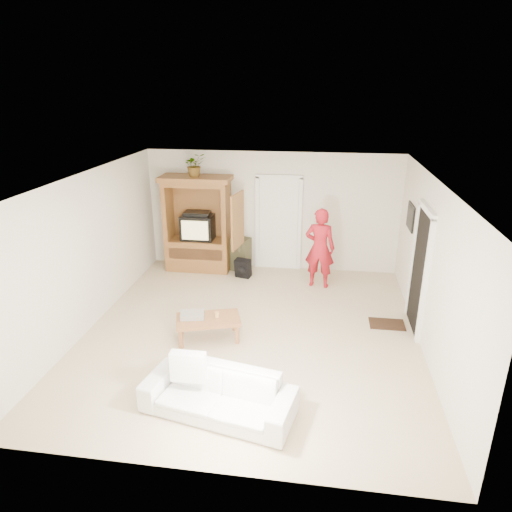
{
  "coord_description": "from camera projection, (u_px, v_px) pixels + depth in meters",
  "views": [
    {
      "loc": [
        1.06,
        -6.66,
        3.91
      ],
      "look_at": [
        -0.0,
        0.6,
        1.15
      ],
      "focal_mm": 32.0,
      "sensor_mm": 36.0,
      "label": 1
    }
  ],
  "objects": [
    {
      "name": "coffee_table",
      "position": [
        208.0,
        321.0,
        7.37
      ],
      "size": [
        1.14,
        0.84,
        0.38
      ],
      "rotation": [
        0.0,
        0.0,
        0.3
      ],
      "color": "#A16937",
      "rests_on": "floor"
    },
    {
      "name": "backpack_black",
      "position": [
        243.0,
        269.0,
        9.81
      ],
      "size": [
        0.36,
        0.27,
        0.4
      ],
      "primitive_type": null,
      "rotation": [
        0.0,
        0.0,
        -0.26
      ],
      "color": "black",
      "rests_on": "floor"
    },
    {
      "name": "framed_picture",
      "position": [
        411.0,
        217.0,
        8.51
      ],
      "size": [
        0.03,
        0.6,
        0.48
      ],
      "primitive_type": "cube",
      "color": "black",
      "rests_on": "wall_right"
    },
    {
      "name": "wall_front",
      "position": [
        203.0,
        370.0,
        4.45
      ],
      "size": [
        5.5,
        0.0,
        5.5
      ],
      "primitive_type": "plane",
      "rotation": [
        -1.57,
        0.0,
        0.0
      ],
      "color": "silver",
      "rests_on": "floor"
    },
    {
      "name": "wall_right",
      "position": [
        431.0,
        270.0,
        6.86
      ],
      "size": [
        0.0,
        6.0,
        6.0
      ],
      "primitive_type": "plane",
      "rotation": [
        1.57,
        0.0,
        -1.57
      ],
      "color": "silver",
      "rests_on": "floor"
    },
    {
      "name": "plant",
      "position": [
        195.0,
        165.0,
        9.51
      ],
      "size": [
        0.57,
        0.56,
        0.48
      ],
      "primitive_type": "imported",
      "rotation": [
        0.0,
        0.0,
        0.59
      ],
      "color": "#4C7238",
      "rests_on": "armoire"
    },
    {
      "name": "man",
      "position": [
        320.0,
        248.0,
        9.18
      ],
      "size": [
        0.66,
        0.49,
        1.66
      ],
      "primitive_type": "imported",
      "rotation": [
        0.0,
        0.0,
        2.99
      ],
      "color": "#A51620",
      "rests_on": "floor"
    },
    {
      "name": "doorway_right",
      "position": [
        420.0,
        272.0,
        7.51
      ],
      "size": [
        0.05,
        0.9,
        2.04
      ],
      "primitive_type": "cube",
      "color": "black",
      "rests_on": "floor"
    },
    {
      "name": "wall_left",
      "position": [
        88.0,
        252.0,
        7.6
      ],
      "size": [
        0.0,
        6.0,
        6.0
      ],
      "primitive_type": "plane",
      "rotation": [
        1.57,
        0.0,
        1.57
      ],
      "color": "silver",
      "rests_on": "floor"
    },
    {
      "name": "ceiling",
      "position": [
        250.0,
        179.0,
        6.77
      ],
      "size": [
        6.0,
        6.0,
        0.0
      ],
      "primitive_type": "plane",
      "rotation": [
        3.14,
        0.0,
        0.0
      ],
      "color": "white",
      "rests_on": "floor"
    },
    {
      "name": "backpack_olive",
      "position": [
        241.0,
        254.0,
        10.14
      ],
      "size": [
        0.48,
        0.42,
        0.76
      ],
      "primitive_type": null,
      "rotation": [
        0.0,
        0.0,
        -0.36
      ],
      "color": "#47442B",
      "rests_on": "floor"
    },
    {
      "name": "sofa",
      "position": [
        218.0,
        394.0,
        5.71
      ],
      "size": [
        2.02,
        1.12,
        0.56
      ],
      "primitive_type": "imported",
      "rotation": [
        0.0,
        0.0,
        -0.2
      ],
      "color": "silver",
      "rests_on": "floor"
    },
    {
      "name": "towel",
      "position": [
        192.0,
        315.0,
        7.38
      ],
      "size": [
        0.43,
        0.36,
        0.08
      ],
      "primitive_type": "cube",
      "rotation": [
        0.0,
        0.0,
        0.23
      ],
      "color": "#D84848",
      "rests_on": "coffee_table"
    },
    {
      "name": "floor",
      "position": [
        251.0,
        332.0,
        7.69
      ],
      "size": [
        6.0,
        6.0,
        0.0
      ],
      "primitive_type": "plane",
      "color": "tan",
      "rests_on": "ground"
    },
    {
      "name": "candle",
      "position": [
        217.0,
        315.0,
        7.36
      ],
      "size": [
        0.08,
        0.08,
        0.1
      ],
      "primitive_type": "cylinder",
      "color": "tan",
      "rests_on": "coffee_table"
    },
    {
      "name": "armoire",
      "position": [
        199.0,
        230.0,
        10.04
      ],
      "size": [
        1.82,
        1.14,
        2.1
      ],
      "color": "brown",
      "rests_on": "floor"
    },
    {
      "name": "wall_back",
      "position": [
        272.0,
        212.0,
        10.01
      ],
      "size": [
        5.5,
        0.0,
        5.5
      ],
      "primitive_type": "plane",
      "rotation": [
        1.57,
        0.0,
        0.0
      ],
      "color": "silver",
      "rests_on": "floor"
    },
    {
      "name": "door_back",
      "position": [
        278.0,
        224.0,
        10.06
      ],
      "size": [
        0.85,
        0.05,
        2.04
      ],
      "primitive_type": "cube",
      "color": "white",
      "rests_on": "floor"
    },
    {
      "name": "doormat",
      "position": [
        387.0,
        324.0,
        7.93
      ],
      "size": [
        0.6,
        0.4,
        0.02
      ],
      "primitive_type": "cube",
      "color": "#382316",
      "rests_on": "floor"
    }
  ]
}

